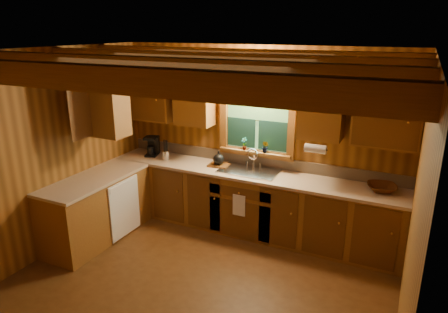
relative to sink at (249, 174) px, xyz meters
name	(u,v)px	position (x,y,z in m)	size (l,w,h in m)	color
room	(190,182)	(0.00, -1.60, 0.44)	(4.20, 4.20, 4.20)	#533114
ceiling_beams	(187,64)	(0.00, -1.60, 1.63)	(4.20, 2.54, 0.18)	brown
base_cabinets	(207,204)	(-0.49, -0.32, -0.43)	(4.20, 2.22, 0.86)	brown
countertop	(208,175)	(-0.48, -0.31, 0.02)	(4.20, 2.24, 0.04)	tan
backsplash	(256,160)	(0.00, 0.28, 0.12)	(4.20, 0.02, 0.16)	tan
dishwasher_panel	(125,208)	(-1.47, -0.92, -0.43)	(0.02, 0.60, 0.80)	white
upper_cabinets	(206,104)	(-0.56, -0.18, 0.98)	(4.19, 1.77, 0.78)	brown
window	(257,124)	(0.00, 0.26, 0.67)	(1.12, 0.08, 1.00)	brown
window_sill	(255,152)	(0.00, 0.22, 0.26)	(1.06, 0.14, 0.04)	brown
wall_sconce	(255,79)	(0.00, 0.14, 1.31)	(0.45, 0.21, 0.17)	black
paper_towel_roll	(315,149)	(0.92, -0.07, 0.51)	(0.11, 0.11, 0.27)	white
dish_towel	(239,205)	(0.00, -0.34, -0.34)	(0.18, 0.01, 0.30)	white
sink	(249,174)	(0.00, 0.00, 0.00)	(0.82, 0.48, 0.43)	silver
coffee_maker	(152,146)	(-1.65, 0.04, 0.19)	(0.17, 0.22, 0.31)	black
utensil_crock	(166,155)	(-1.34, -0.06, 0.12)	(0.11, 0.11, 0.31)	silver
cutting_board	(219,165)	(-0.48, 0.02, 0.06)	(0.29, 0.21, 0.03)	#583213
teakettle	(219,159)	(-0.48, 0.02, 0.15)	(0.16, 0.16, 0.20)	black
wicker_basket	(382,188)	(1.74, 0.05, 0.09)	(0.35, 0.35, 0.09)	#48230C
potted_plant_left	(244,144)	(-0.16, 0.19, 0.38)	(0.10, 0.07, 0.19)	#583213
potted_plant_right	(265,147)	(0.16, 0.20, 0.37)	(0.09, 0.08, 0.17)	#583213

